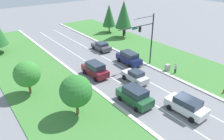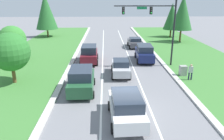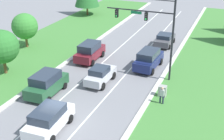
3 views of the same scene
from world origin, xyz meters
name	(u,v)px [view 1 (image 1 of 3)]	position (x,y,z in m)	size (l,w,h in m)	color
ground_plane	(175,106)	(0.00, 0.00, 0.00)	(160.00, 160.00, 0.00)	slate
curb_strip_right	(203,91)	(5.65, 0.00, 0.07)	(0.50, 90.00, 0.15)	beige
curb_strip_left	(141,124)	(-5.65, 0.00, 0.07)	(0.50, 90.00, 0.15)	beige
grass_verge_right	(224,80)	(10.90, 0.00, 0.04)	(10.00, 90.00, 0.08)	#427F38
lane_stripe_inner_left	(165,112)	(-1.80, 0.00, 0.00)	(0.14, 81.00, 0.01)	white
lane_stripe_inner_right	(185,101)	(1.80, 0.00, 0.00)	(0.14, 81.00, 0.01)	white
traffic_signal_mast	(144,34)	(4.52, 10.62, 5.55)	(6.95, 0.41, 8.44)	black
burgundy_suv	(95,69)	(-3.46, 12.35, 1.11)	(2.27, 4.82, 2.16)	maroon
silver_sedan	(135,76)	(0.14, 7.41, 0.89)	(1.99, 4.27, 1.74)	silver
graphite_sedan	(101,46)	(3.40, 20.89, 0.81)	(2.15, 4.51, 1.60)	#4C4C51
forest_suv	(135,96)	(-3.53, 3.41, 1.07)	(2.33, 4.76, 2.12)	#235633
white_suv	(186,105)	(-0.11, -1.47, 0.99)	(2.39, 4.76, 1.92)	white
navy_suv	(129,58)	(3.55, 12.77, 1.08)	(2.37, 5.00, 2.10)	navy
utility_cabinet	(167,68)	(6.60, 6.98, 0.56)	(0.70, 0.60, 1.11)	#9E9E99
pedestrian	(176,68)	(6.86, 5.66, 0.94)	(0.40, 0.24, 1.69)	#232842
fire_hydrant	(224,91)	(7.24, -1.91, 0.34)	(0.34, 0.20, 0.70)	red
conifer_near_right_tree	(109,15)	(11.95, 30.11, 4.18)	(3.22, 3.22, 6.76)	brown
oak_near_left_tree	(27,74)	(-13.00, 13.10, 2.86)	(3.33, 3.33, 4.53)	brown
conifer_far_right_tree	(124,14)	(12.22, 24.94, 5.27)	(3.74, 3.74, 8.27)	brown
oak_far_left_tree	(76,91)	(-10.14, 5.51, 3.06)	(3.55, 3.55, 4.84)	brown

